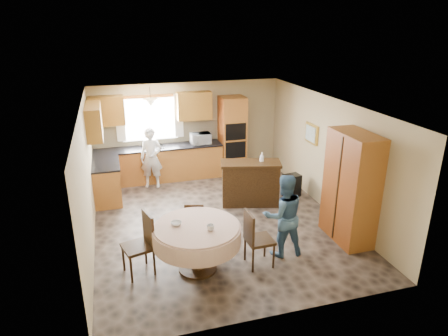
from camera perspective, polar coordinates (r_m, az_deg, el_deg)
name	(u,v)px	position (r m, az deg, el deg)	size (l,w,h in m)	color
floor	(218,221)	(8.54, -0.89, -7.62)	(5.00, 6.00, 0.01)	brown
ceiling	(217,104)	(7.68, -1.00, 9.06)	(5.00, 6.00, 0.01)	white
wall_back	(188,129)	(10.82, -5.16, 5.55)	(5.00, 0.02, 2.50)	tan
wall_front	(277,240)	(5.46, 7.54, -10.21)	(5.00, 0.02, 2.50)	tan
wall_left	(87,179)	(7.80, -18.96, -1.50)	(0.02, 6.00, 2.50)	tan
wall_right	(328,155)	(8.97, 14.65, 1.81)	(0.02, 6.00, 2.50)	tan
window	(150,119)	(10.58, -10.55, 6.90)	(1.40, 0.03, 1.10)	white
curtain_left	(120,119)	(10.47, -14.64, 6.73)	(0.22, 0.02, 1.15)	white
curtain_right	(179,116)	(10.61, -6.49, 7.44)	(0.22, 0.02, 1.15)	white
base_cab_back	(160,164)	(10.65, -9.19, 0.56)	(3.30, 0.60, 0.88)	#C78435
counter_back	(159,147)	(10.51, -9.33, 2.92)	(3.30, 0.64, 0.04)	black
base_cab_left	(107,182)	(9.75, -16.37, -1.94)	(0.60, 1.20, 0.88)	#C78435
counter_left	(105,164)	(9.59, -16.64, 0.61)	(0.64, 1.20, 0.04)	black
backsplash	(157,134)	(10.70, -9.62, 4.80)	(3.30, 0.02, 0.55)	beige
wall_cab_left	(107,111)	(10.32, -16.42, 7.85)	(0.85, 0.33, 0.72)	#A77229
wall_cab_right	(194,106)	(10.54, -4.29, 8.87)	(0.90, 0.33, 0.72)	#A77229
wall_cab_side	(94,121)	(9.32, -18.09, 6.37)	(0.33, 1.20, 0.72)	#A77229
oven_tower	(232,136)	(10.85, 1.18, 4.64)	(0.66, 0.62, 2.12)	#C78435
oven_upper	(236,132)	(10.51, 1.70, 5.18)	(0.56, 0.01, 0.45)	black
oven_lower	(236,150)	(10.65, 1.67, 2.59)	(0.56, 0.01, 0.45)	black
pendant	(151,103)	(10.00, -10.44, 9.19)	(0.36, 0.36, 0.18)	beige
sideboard	(250,184)	(9.15, 3.76, -2.36)	(1.34, 0.55, 0.96)	#3C2510
space_heater	(292,185)	(9.74, 9.63, -2.47)	(0.39, 0.28, 0.54)	black
cupboard	(351,188)	(7.84, 17.67, -2.72)	(0.56, 1.11, 2.13)	#C78435
dining_table	(197,235)	(6.72, -3.89, -9.60)	(1.47, 1.47, 0.84)	#3C2510
chair_left	(142,241)	(6.83, -11.60, -10.14)	(0.57, 0.57, 1.06)	#3C2510
chair_back	(195,221)	(7.56, -4.17, -7.56)	(0.47, 0.47, 0.86)	#3C2510
chair_right	(255,236)	(6.89, 4.47, -9.69)	(0.45, 0.45, 1.02)	#3C2510
framed_picture	(311,134)	(9.50, 12.37, 4.82)	(0.06, 0.55, 0.45)	gold
microwave	(201,139)	(10.59, -3.38, 4.22)	(0.52, 0.35, 0.29)	silver
person_sink	(151,158)	(10.15, -10.34, 1.43)	(0.56, 0.37, 1.53)	silver
person_dining	(283,215)	(7.17, 8.48, -6.72)	(0.75, 0.58, 1.54)	#3D6386
bowl_sideboard	(234,165)	(8.84, 1.47, 0.39)	(0.23, 0.23, 0.06)	#B2B2B2
bottle_sideboard	(262,158)	(9.02, 5.41, 1.40)	(0.10, 0.10, 0.26)	silver
cup_table	(210,228)	(6.46, -1.95, -8.51)	(0.12, 0.12, 0.10)	#B2B2B2
bowl_table	(176,224)	(6.67, -6.84, -7.89)	(0.18, 0.18, 0.06)	#B2B2B2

